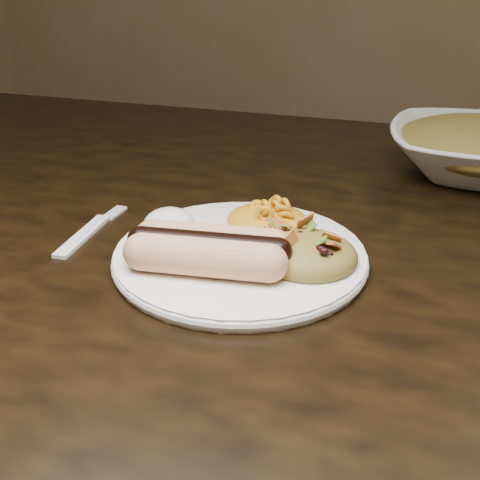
% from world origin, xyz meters
% --- Properties ---
extents(table, '(1.60, 0.90, 0.75)m').
position_xyz_m(table, '(0.00, 0.00, 0.66)').
color(table, black).
rests_on(table, floor).
extents(plate, '(0.29, 0.29, 0.01)m').
position_xyz_m(plate, '(-0.00, -0.13, 0.76)').
color(plate, white).
rests_on(plate, table).
extents(hotdog, '(0.13, 0.08, 0.03)m').
position_xyz_m(hotdog, '(-0.02, -0.17, 0.78)').
color(hotdog, '#DEB480').
rests_on(hotdog, plate).
extents(mac_and_cheese, '(0.11, 0.10, 0.03)m').
position_xyz_m(mac_and_cheese, '(0.00, -0.07, 0.78)').
color(mac_and_cheese, gold).
rests_on(mac_and_cheese, plate).
extents(sour_cream, '(0.06, 0.06, 0.03)m').
position_xyz_m(sour_cream, '(-0.08, -0.12, 0.78)').
color(sour_cream, white).
rests_on(sour_cream, plate).
extents(taco_salad, '(0.09, 0.09, 0.04)m').
position_xyz_m(taco_salad, '(0.06, -0.14, 0.78)').
color(taco_salad, '#9A2B15').
rests_on(taco_salad, plate).
extents(fork, '(0.03, 0.13, 0.00)m').
position_xyz_m(fork, '(-0.18, -0.14, 0.75)').
color(fork, white).
rests_on(fork, table).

